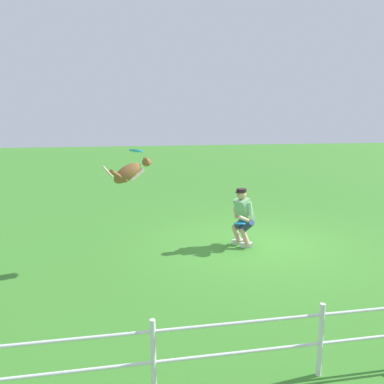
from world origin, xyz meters
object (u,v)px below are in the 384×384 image
(person, at_px, (243,215))
(frisbee_flying, at_px, (136,151))
(dog, at_px, (130,172))
(frisbee_held, at_px, (240,223))

(person, bearing_deg, frisbee_flying, -11.86)
(dog, relative_size, frisbee_held, 3.97)
(frisbee_flying, bearing_deg, dog, 37.08)
(frisbee_flying, height_order, frisbee_held, frisbee_flying)
(dog, distance_m, frisbee_held, 2.58)
(person, height_order, frisbee_flying, frisbee_flying)
(frisbee_flying, bearing_deg, frisbee_held, -175.82)
(dog, relative_size, frisbee_flying, 3.75)
(person, height_order, dog, dog)
(person, bearing_deg, dog, -10.22)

